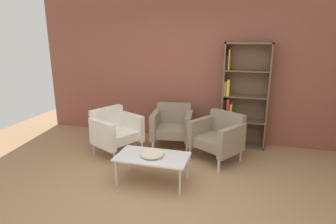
{
  "coord_description": "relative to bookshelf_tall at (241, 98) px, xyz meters",
  "views": [
    {
      "loc": [
        0.96,
        -2.9,
        2.03
      ],
      "look_at": [
        -0.09,
        0.84,
        0.95
      ],
      "focal_mm": 29.98,
      "sensor_mm": 36.0,
      "label": 1
    }
  ],
  "objects": [
    {
      "name": "armchair_near_window",
      "position": [
        -2.07,
        -0.95,
        -0.5
      ],
      "size": [
        0.9,
        0.92,
        0.78
      ],
      "rotation": [
        0.0,
        0.0,
        1.1
      ],
      "color": "white",
      "rests_on": "ground_plane"
    },
    {
      "name": "ground_plane",
      "position": [
        -0.89,
        -2.25,
        -0.91
      ],
      "size": [
        8.32,
        8.32,
        0.0
      ],
      "primitive_type": "plane",
      "color": "#9E7751"
    },
    {
      "name": "decorative_bowl",
      "position": [
        -1.11,
        -1.76,
        -0.48
      ],
      "size": [
        0.32,
        0.32,
        0.05
      ],
      "color": "beige",
      "rests_on": "coffee_table_low"
    },
    {
      "name": "bookshelf_tall",
      "position": [
        0.0,
        0.0,
        0.0
      ],
      "size": [
        0.8,
        0.3,
        1.9
      ],
      "color": "brown",
      "rests_on": "ground_plane"
    },
    {
      "name": "brick_back_panel",
      "position": [
        -0.89,
        0.21,
        0.54
      ],
      "size": [
        6.4,
        0.12,
        2.9
      ],
      "primitive_type": "cube",
      "color": "brown",
      "rests_on": "ground_plane"
    },
    {
      "name": "coffee_table_low",
      "position": [
        -1.11,
        -1.76,
        -0.54
      ],
      "size": [
        1.0,
        0.56,
        0.4
      ],
      "color": "silver",
      "rests_on": "ground_plane"
    },
    {
      "name": "armchair_by_bookshelf",
      "position": [
        -0.3,
        -0.74,
        -0.5
      ],
      "size": [
        0.94,
        0.92,
        0.78
      ],
      "rotation": [
        0.0,
        0.0,
        -0.56
      ],
      "color": "gray",
      "rests_on": "ground_plane"
    },
    {
      "name": "armchair_spare_guest",
      "position": [
        -1.18,
        -0.4,
        -0.5
      ],
      "size": [
        0.79,
        0.74,
        0.78
      ],
      "rotation": [
        0.0,
        0.0,
        0.12
      ],
      "color": "gray",
      "rests_on": "ground_plane"
    }
  ]
}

